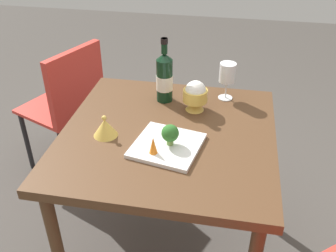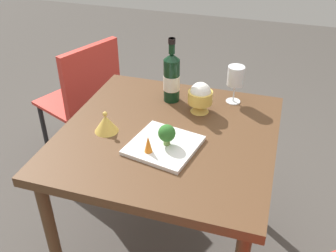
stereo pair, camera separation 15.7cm
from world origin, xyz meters
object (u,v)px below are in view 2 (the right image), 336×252
(carrot_garnish_left, at_px, (148,144))
(chair_by_wall, at_px, (86,94))
(wine_bottle, at_px, (172,77))
(broccoli_floret, at_px, (167,134))
(rice_bowl_lid, at_px, (106,123))
(serving_plate, at_px, (164,145))
(rice_bowl, at_px, (200,97))
(wine_glass, at_px, (236,77))

(carrot_garnish_left, bearing_deg, chair_by_wall, 42.91)
(wine_bottle, bearing_deg, broccoli_floret, -165.86)
(broccoli_floret, bearing_deg, carrot_garnish_left, 141.61)
(chair_by_wall, distance_m, wine_bottle, 0.77)
(rice_bowl_lid, bearing_deg, broccoli_floret, -97.46)
(chair_by_wall, distance_m, serving_plate, 0.99)
(serving_plate, bearing_deg, broccoli_floret, -85.60)
(rice_bowl, distance_m, broccoli_floret, 0.31)
(rice_bowl_lid, distance_m, broccoli_floret, 0.28)
(rice_bowl, bearing_deg, chair_by_wall, 65.97)
(wine_glass, distance_m, serving_plate, 0.50)
(wine_glass, distance_m, rice_bowl, 0.19)
(chair_by_wall, height_order, carrot_garnish_left, chair_by_wall)
(carrot_garnish_left, bearing_deg, broccoli_floret, -38.39)
(chair_by_wall, relative_size, wine_glass, 4.75)
(broccoli_floret, distance_m, carrot_garnish_left, 0.09)
(broccoli_floret, bearing_deg, chair_by_wall, 47.80)
(rice_bowl, distance_m, carrot_garnish_left, 0.39)
(rice_bowl, relative_size, rice_bowl_lid, 1.42)
(rice_bowl, height_order, serving_plate, rice_bowl)
(wine_bottle, xyz_separation_m, rice_bowl_lid, (-0.33, 0.18, -0.08))
(wine_glass, height_order, rice_bowl_lid, wine_glass)
(wine_bottle, height_order, rice_bowl_lid, wine_bottle)
(chair_by_wall, xyz_separation_m, rice_bowl_lid, (-0.62, -0.45, 0.25))
(rice_bowl_lid, relative_size, broccoli_floret, 1.17)
(rice_bowl_lid, xyz_separation_m, broccoli_floret, (-0.04, -0.27, 0.03))
(wine_bottle, distance_m, rice_bowl_lid, 0.39)
(wine_bottle, xyz_separation_m, wine_glass, (0.07, -0.28, 0.01))
(rice_bowl, height_order, broccoli_floret, rice_bowl)
(serving_plate, distance_m, carrot_garnish_left, 0.09)
(rice_bowl_lid, bearing_deg, carrot_garnish_left, -114.65)
(serving_plate, relative_size, carrot_garnish_left, 4.21)
(wine_glass, bearing_deg, chair_by_wall, 76.69)
(chair_by_wall, height_order, serving_plate, chair_by_wall)
(wine_bottle, height_order, rice_bowl, wine_bottle)
(wine_bottle, relative_size, rice_bowl, 2.15)
(rice_bowl_lid, distance_m, serving_plate, 0.27)
(wine_bottle, xyz_separation_m, serving_plate, (-0.37, -0.08, -0.11))
(serving_plate, bearing_deg, wine_glass, -24.54)
(serving_plate, relative_size, broccoli_floret, 3.42)
(chair_by_wall, bearing_deg, serving_plate, -109.67)
(wine_bottle, bearing_deg, serving_plate, -167.69)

